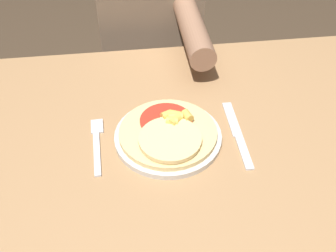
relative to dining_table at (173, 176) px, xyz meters
The scene contains 6 objects.
dining_table is the anchor object (origin of this frame).
plate 0.13m from the dining_table, 127.64° to the left, with size 0.24×0.24×0.01m.
pizza 0.14m from the dining_table, 131.78° to the left, with size 0.22×0.22×0.04m.
fork 0.21m from the dining_table, behind, with size 0.03×0.18×0.00m.
knife 0.19m from the dining_table, ahead, with size 0.02×0.22×0.00m.
person_diner 0.60m from the dining_table, 89.50° to the left, with size 0.33×0.52×1.17m.
Camera 1 is at (-0.09, -0.61, 1.41)m, focal length 42.00 mm.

